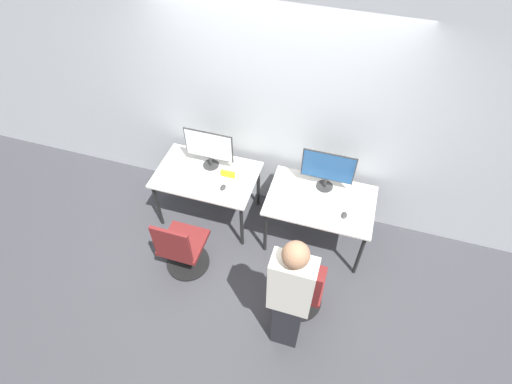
# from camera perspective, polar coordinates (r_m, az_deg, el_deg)

# --- Properties ---
(ground_plane) EXTENTS (20.00, 20.00, 0.00)m
(ground_plane) POSITION_cam_1_polar(r_m,az_deg,el_deg) (4.69, -0.53, -8.22)
(ground_plane) COLOR #3D3D42
(wall_back) EXTENTS (12.00, 0.05, 2.80)m
(wall_back) POSITION_cam_1_polar(r_m,az_deg,el_deg) (4.24, 2.89, 11.92)
(wall_back) COLOR #B7BCC1
(wall_back) RESTS_ON ground_plane
(desk_left) EXTENTS (1.13, 0.74, 0.70)m
(desk_left) POSITION_cam_1_polar(r_m,az_deg,el_deg) (4.57, -7.04, 1.93)
(desk_left) COLOR silver
(desk_left) RESTS_ON ground_plane
(monitor_left) EXTENTS (0.56, 0.18, 0.48)m
(monitor_left) POSITION_cam_1_polar(r_m,az_deg,el_deg) (4.42, -6.74, 6.33)
(monitor_left) COLOR #2D2D2D
(monitor_left) RESTS_ON desk_left
(keyboard_left) EXTENTS (0.37, 0.14, 0.02)m
(keyboard_left) POSITION_cam_1_polar(r_m,az_deg,el_deg) (4.43, -7.74, 1.53)
(keyboard_left) COLOR silver
(keyboard_left) RESTS_ON desk_left
(mouse_left) EXTENTS (0.06, 0.09, 0.03)m
(mouse_left) POSITION_cam_1_polar(r_m,az_deg,el_deg) (4.34, -4.73, 0.68)
(mouse_left) COLOR #333333
(mouse_left) RESTS_ON desk_left
(office_chair_left) EXTENTS (0.48, 0.48, 0.87)m
(office_chair_left) POSITION_cam_1_polar(r_m,az_deg,el_deg) (4.34, -10.51, -8.07)
(office_chair_left) COLOR black
(office_chair_left) RESTS_ON ground_plane
(desk_right) EXTENTS (1.13, 0.74, 0.70)m
(desk_right) POSITION_cam_1_polar(r_m,az_deg,el_deg) (4.33, 9.14, -1.75)
(desk_right) COLOR silver
(desk_right) RESTS_ON ground_plane
(monitor_right) EXTENTS (0.56, 0.18, 0.48)m
(monitor_right) POSITION_cam_1_polar(r_m,az_deg,el_deg) (4.22, 10.21, 3.26)
(monitor_right) COLOR #2D2D2D
(monitor_right) RESTS_ON desk_right
(keyboard_right) EXTENTS (0.37, 0.14, 0.02)m
(keyboard_right) POSITION_cam_1_polar(r_m,az_deg,el_deg) (4.16, 8.85, -2.70)
(keyboard_right) COLOR silver
(keyboard_right) RESTS_ON desk_right
(mouse_right) EXTENTS (0.06, 0.09, 0.03)m
(mouse_right) POSITION_cam_1_polar(r_m,az_deg,el_deg) (4.17, 12.49, -3.24)
(mouse_right) COLOR #333333
(mouse_right) RESTS_ON desk_right
(office_chair_right) EXTENTS (0.48, 0.48, 0.87)m
(office_chair_right) POSITION_cam_1_polar(r_m,az_deg,el_deg) (4.06, 6.31, -13.58)
(office_chair_right) COLOR black
(office_chair_right) RESTS_ON ground_plane
(person_right) EXTENTS (0.36, 0.21, 1.60)m
(person_right) POSITION_cam_1_polar(r_m,az_deg,el_deg) (3.43, 4.91, -14.56)
(person_right) COLOR #232328
(person_right) RESTS_ON ground_plane
(placard_left) EXTENTS (0.16, 0.03, 0.08)m
(placard_left) POSITION_cam_1_polar(r_m,az_deg,el_deg) (4.44, -4.01, 2.59)
(placard_left) COLOR yellow
(placard_left) RESTS_ON desk_left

